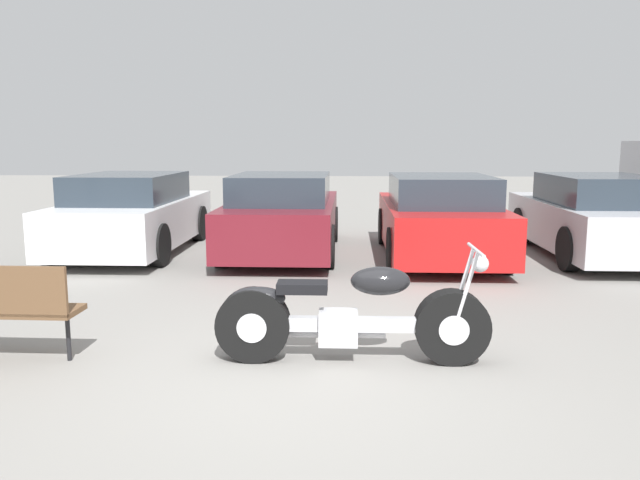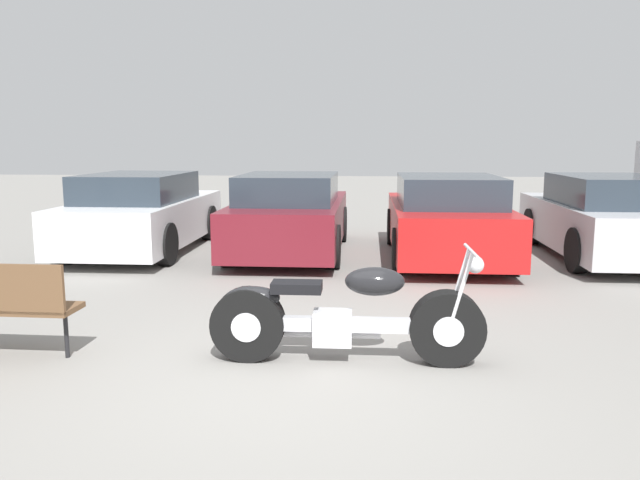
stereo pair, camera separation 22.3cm
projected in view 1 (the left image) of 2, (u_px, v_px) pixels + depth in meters
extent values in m
plane|color=gray|center=(291.00, 380.00, 5.11)|extent=(60.00, 60.00, 0.00)
cylinder|color=black|center=(452.00, 327.00, 5.45)|extent=(0.66, 0.21, 0.66)
cylinder|color=silver|center=(452.00, 327.00, 5.45)|extent=(0.26, 0.22, 0.26)
cylinder|color=black|center=(253.00, 325.00, 5.51)|extent=(0.66, 0.21, 0.66)
cylinder|color=silver|center=(253.00, 325.00, 5.51)|extent=(0.26, 0.22, 0.26)
cube|color=silver|center=(352.00, 324.00, 5.48)|extent=(1.34, 0.12, 0.12)
cube|color=silver|center=(338.00, 328.00, 5.49)|extent=(0.34, 0.24, 0.30)
ellipsoid|color=black|center=(380.00, 281.00, 5.41)|extent=(0.52, 0.30, 0.25)
cube|color=black|center=(302.00, 287.00, 5.44)|extent=(0.44, 0.24, 0.09)
ellipsoid|color=black|center=(258.00, 298.00, 5.47)|extent=(0.48, 0.20, 0.20)
cylinder|color=silver|center=(466.00, 291.00, 5.30)|extent=(0.22, 0.04, 0.70)
cylinder|color=silver|center=(462.00, 286.00, 5.48)|extent=(0.22, 0.04, 0.70)
cylinder|color=silver|center=(476.00, 250.00, 5.33)|extent=(0.04, 0.62, 0.03)
sphere|color=silver|center=(480.00, 264.00, 5.35)|extent=(0.15, 0.15, 0.15)
cylinder|color=silver|center=(312.00, 333.00, 5.65)|extent=(1.34, 0.09, 0.08)
cube|color=white|center=(135.00, 221.00, 10.97)|extent=(1.76, 4.22, 0.74)
cube|color=#28333D|center=(128.00, 188.00, 10.62)|extent=(1.55, 2.20, 0.47)
cylinder|color=black|center=(117.00, 223.00, 12.33)|extent=(0.20, 0.68, 0.68)
cylinder|color=black|center=(199.00, 223.00, 12.26)|extent=(0.20, 0.68, 0.68)
cylinder|color=black|center=(55.00, 244.00, 9.75)|extent=(0.20, 0.68, 0.68)
cylinder|color=black|center=(159.00, 245.00, 9.67)|extent=(0.20, 0.68, 0.68)
cube|color=maroon|center=(283.00, 222.00, 10.84)|extent=(1.76, 4.22, 0.74)
cube|color=#28333D|center=(282.00, 188.00, 10.49)|extent=(1.55, 2.20, 0.47)
cylinder|color=black|center=(249.00, 223.00, 12.20)|extent=(0.20, 0.68, 0.68)
cylinder|color=black|center=(333.00, 224.00, 12.12)|extent=(0.20, 0.68, 0.68)
cylinder|color=black|center=(222.00, 246.00, 9.62)|extent=(0.20, 0.68, 0.68)
cylinder|color=black|center=(328.00, 246.00, 9.54)|extent=(0.20, 0.68, 0.68)
cube|color=red|center=(438.00, 225.00, 10.45)|extent=(1.76, 4.22, 0.74)
cube|color=#28333D|center=(441.00, 190.00, 10.10)|extent=(1.55, 2.20, 0.47)
cylinder|color=black|center=(384.00, 226.00, 11.81)|extent=(0.20, 0.68, 0.68)
cylinder|color=black|center=(472.00, 227.00, 11.74)|extent=(0.20, 0.68, 0.68)
cylinder|color=black|center=(394.00, 250.00, 9.23)|extent=(0.20, 0.68, 0.68)
cylinder|color=black|center=(506.00, 251.00, 9.15)|extent=(0.20, 0.68, 0.68)
cube|color=#BCBCC1|center=(592.00, 224.00, 10.55)|extent=(1.76, 4.22, 0.74)
cube|color=#28333D|center=(601.00, 190.00, 10.20)|extent=(1.55, 2.20, 0.47)
cylinder|color=black|center=(522.00, 225.00, 11.91)|extent=(0.20, 0.68, 0.68)
cylinder|color=black|center=(609.00, 226.00, 11.83)|extent=(0.20, 0.68, 0.68)
cylinder|color=black|center=(569.00, 249.00, 9.33)|extent=(0.20, 0.68, 0.68)
cylinder|color=black|center=(634.00, 214.00, 12.72)|extent=(0.24, 0.93, 0.93)
cylinder|color=black|center=(68.00, 336.00, 5.53)|extent=(0.04, 0.04, 0.45)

